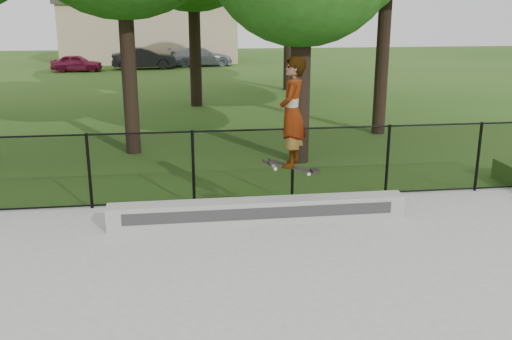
# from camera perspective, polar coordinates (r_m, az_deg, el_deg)

# --- Properties ---
(grind_ledge) EXTENTS (5.43, 0.40, 0.43)m
(grind_ledge) POSITION_cam_1_polar(r_m,az_deg,el_deg) (10.43, 0.28, -4.11)
(grind_ledge) COLOR #989893
(grind_ledge) RESTS_ON concrete_slab
(car_a) EXTENTS (3.06, 1.32, 1.03)m
(car_a) POSITION_cam_1_polar(r_m,az_deg,el_deg) (37.19, -17.48, 10.17)
(car_a) COLOR maroon
(car_a) RESTS_ON ground
(car_b) EXTENTS (3.74, 1.68, 1.32)m
(car_b) POSITION_cam_1_polar(r_m,az_deg,el_deg) (37.71, -11.14, 10.89)
(car_b) COLOR black
(car_b) RESTS_ON ground
(car_c) EXTENTS (4.02, 2.14, 1.22)m
(car_c) POSITION_cam_1_polar(r_m,az_deg,el_deg) (39.10, -5.53, 11.20)
(car_c) COLOR gray
(car_c) RESTS_ON ground
(skater_airborne) EXTENTS (0.81, 0.81, 2.11)m
(skater_airborne) POSITION_cam_1_polar(r_m,az_deg,el_deg) (9.91, 3.63, 5.61)
(skater_airborne) COLOR black
(skater_airborne) RESTS_ON ground
(chainlink_fence) EXTENTS (16.06, 0.06, 1.50)m
(chainlink_fence) POSITION_cam_1_polar(r_m,az_deg,el_deg) (11.32, -6.29, 0.27)
(chainlink_fence) COLOR black
(chainlink_fence) RESTS_ON concrete_slab
(distant_building) EXTENTS (12.40, 6.40, 4.30)m
(distant_building) POSITION_cam_1_polar(r_m,az_deg,el_deg) (43.06, -10.48, 13.53)
(distant_building) COLOR tan
(distant_building) RESTS_ON ground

